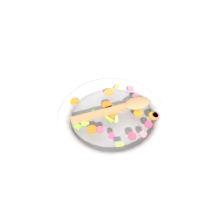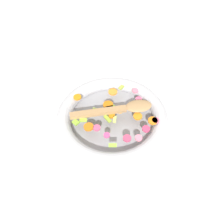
% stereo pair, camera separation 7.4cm
% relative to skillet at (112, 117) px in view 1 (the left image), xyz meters
% --- Properties ---
extents(ground_plane, '(4.00, 4.00, 0.00)m').
position_rel_skillet_xyz_m(ground_plane, '(0.00, 0.00, -0.02)').
color(ground_plane, silver).
extents(skillet, '(0.39, 0.39, 0.05)m').
position_rel_skillet_xyz_m(skillet, '(0.00, 0.00, 0.00)').
color(skillet, gray).
rests_on(skillet, ground_plane).
extents(chopped_vegetables, '(0.28, 0.25, 0.01)m').
position_rel_skillet_xyz_m(chopped_vegetables, '(0.01, -0.02, 0.03)').
color(chopped_vegetables, orange).
rests_on(chopped_vegetables, skillet).
extents(wooden_spoon, '(0.28, 0.06, 0.01)m').
position_rel_skillet_xyz_m(wooden_spoon, '(0.03, -0.00, 0.04)').
color(wooden_spoon, '#A87F51').
rests_on(wooden_spoon, chopped_vegetables).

